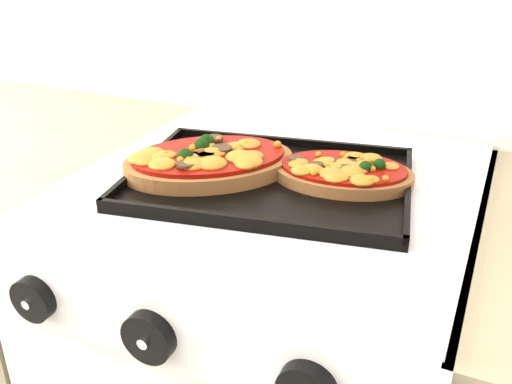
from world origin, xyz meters
The scene contains 6 objects.
control_panel centered at (0.01, 1.39, 0.85)m, with size 0.60×0.02×0.09m, color white.
knob_left centered at (-0.17, 1.37, 0.85)m, with size 0.06×0.06×0.02m, color black.
knob_center centered at (0.00, 1.37, 0.85)m, with size 0.06×0.06×0.02m, color black.
baking_tray centered at (0.01, 1.68, 0.92)m, with size 0.41×0.30×0.02m, color black.
pizza_left centered at (-0.09, 1.67, 0.94)m, with size 0.26×0.17×0.04m, color brown, non-canonical shape.
pizza_right centered at (0.11, 1.72, 0.94)m, with size 0.20×0.14×0.03m, color brown, non-canonical shape.
Camera 1 is at (0.31, 0.97, 1.27)m, focal length 40.00 mm.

